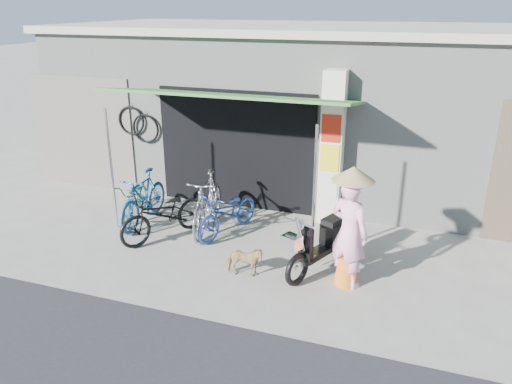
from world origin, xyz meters
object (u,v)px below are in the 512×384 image
(bike_navy, at_px, (228,212))
(street_dog, at_px, (244,261))
(bike_teal, at_px, (135,200))
(bike_black, at_px, (164,214))
(moped, at_px, (324,242))
(nun, at_px, (350,229))
(bike_blue, at_px, (144,198))
(bike_silver, at_px, (207,202))

(bike_navy, relative_size, street_dog, 2.61)
(bike_teal, xyz_separation_m, bike_navy, (2.05, -0.05, 0.02))
(bike_black, relative_size, street_dog, 2.91)
(bike_black, distance_m, moped, 3.04)
(bike_black, distance_m, nun, 3.54)
(bike_teal, relative_size, moped, 0.87)
(bike_teal, bearing_deg, bike_navy, -16.14)
(bike_blue, xyz_separation_m, bike_black, (0.72, -0.47, -0.04))
(bike_teal, height_order, bike_navy, bike_navy)
(moped, bearing_deg, bike_navy, -176.64)
(bike_teal, height_order, bike_blue, bike_blue)
(bike_black, xyz_separation_m, nun, (3.47, -0.52, 0.46))
(bike_teal, xyz_separation_m, bike_silver, (1.60, 0.00, 0.16))
(bike_silver, distance_m, nun, 3.11)
(bike_navy, bearing_deg, bike_silver, -169.00)
(nun, bearing_deg, bike_teal, 13.56)
(bike_teal, bearing_deg, street_dog, -41.44)
(bike_navy, height_order, street_dog, bike_navy)
(bike_teal, relative_size, bike_blue, 0.89)
(bike_navy, relative_size, nun, 0.85)
(bike_black, distance_m, bike_navy, 1.19)
(moped, bearing_deg, street_dog, -126.25)
(bike_blue, xyz_separation_m, street_dog, (2.60, -1.31, -0.26))
(bike_navy, bearing_deg, bike_black, -134.43)
(moped, relative_size, nun, 0.92)
(bike_black, xyz_separation_m, street_dog, (1.88, -0.83, -0.22))
(bike_blue, relative_size, nun, 0.91)
(bike_black, height_order, moped, moped)
(bike_teal, relative_size, bike_silver, 0.83)
(bike_blue, height_order, nun, nun)
(bike_silver, height_order, street_dog, bike_silver)
(nun, bearing_deg, bike_blue, 14.38)
(bike_teal, relative_size, nun, 0.80)
(bike_black, xyz_separation_m, bike_navy, (1.04, 0.56, -0.05))
(bike_navy, bearing_deg, bike_blue, -159.87)
(bike_silver, height_order, moped, bike_silver)
(bike_silver, xyz_separation_m, bike_navy, (0.45, -0.05, -0.13))
(bike_blue, distance_m, nun, 4.33)
(nun, bearing_deg, moped, -11.85)
(bike_blue, distance_m, bike_silver, 1.33)
(bike_teal, xyz_separation_m, moped, (4.04, -0.77, 0.08))
(bike_silver, bearing_deg, bike_black, -142.67)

